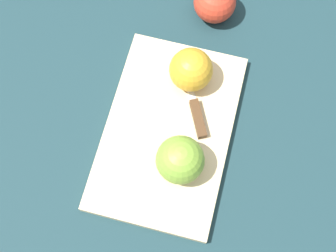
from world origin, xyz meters
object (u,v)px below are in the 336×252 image
Objects in this scene: apple_half_left at (180,160)px; apple_whole at (215,2)px; knife at (196,111)px; apple_half_right at (191,70)px.

apple_half_left is 0.87× the size of apple_whole.
knife is (0.11, -0.01, -0.04)m from apple_half_left.
knife is 0.23m from apple_whole.
apple_half_right reaches higher than knife.
apple_half_right is (0.17, 0.01, -0.00)m from apple_half_left.
apple_half_right is at bearing -47.73° from apple_half_left.
apple_half_right is 0.84× the size of apple_whole.
apple_half_left is 0.34m from apple_whole.
apple_half_left is at bearing 150.93° from knife.
knife is 1.78× the size of apple_whole.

